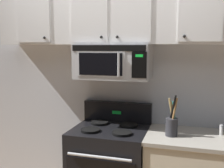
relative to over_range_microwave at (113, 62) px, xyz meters
name	(u,v)px	position (x,y,z in m)	size (l,w,h in m)	color
back_wall	(120,81)	(0.00, 0.25, -0.23)	(5.20, 0.10, 2.70)	silver
over_range_microwave	(113,62)	(0.00, 0.00, 0.00)	(0.76, 0.43, 0.35)	#B7BABF
upper_cabinets	(114,17)	(0.00, 0.03, 0.45)	(2.50, 0.36, 0.55)	silver
utensil_crock_charcoal	(172,124)	(0.62, -0.17, -0.56)	(0.11, 0.11, 0.39)	#2D2D33
salt_shaker	(221,130)	(1.06, -0.01, -0.63)	(0.04, 0.04, 0.10)	white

